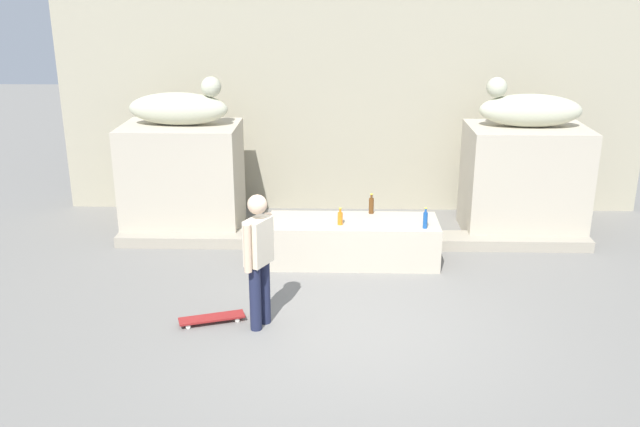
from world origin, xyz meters
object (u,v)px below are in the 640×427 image
at_px(bottle_orange, 340,218).
at_px(bottle_blue, 425,220).
at_px(statue_reclining_right, 528,109).
at_px(skater, 259,256).
at_px(skateboard, 212,318).
at_px(statue_reclining_left, 180,107).
at_px(bottle_brown, 371,205).

bearing_deg(bottle_orange, bottle_blue, -5.57).
distance_m(bottle_blue, bottle_orange, 1.21).
bearing_deg(statue_reclining_right, skater, 43.44).
bearing_deg(skateboard, bottle_blue, -166.50).
distance_m(statue_reclining_left, statue_reclining_right, 5.50).
xyz_separation_m(bottle_blue, bottle_brown, (-0.74, 0.64, 0.00)).
bearing_deg(statue_reclining_left, skateboard, -70.44).
bearing_deg(bottle_blue, bottle_orange, 174.43).
xyz_separation_m(statue_reclining_left, skater, (1.59, -3.38, -1.14)).
bearing_deg(statue_reclining_left, skater, -61.72).
distance_m(skateboard, bottle_brown, 3.20).
xyz_separation_m(bottle_orange, bottle_brown, (0.47, 0.52, 0.03)).
bearing_deg(bottle_blue, statue_reclining_left, 156.92).
distance_m(statue_reclining_left, bottle_blue, 4.29).
distance_m(statue_reclining_right, skateboard, 5.96).
bearing_deg(statue_reclining_right, skateboard, 38.93).
xyz_separation_m(skateboard, bottle_blue, (2.78, 1.72, 0.70)).
height_order(statue_reclining_right, bottle_blue, statue_reclining_right).
distance_m(skater, skateboard, 1.05).
xyz_separation_m(statue_reclining_left, skateboard, (0.98, -3.33, -2.00)).
height_order(bottle_blue, bottle_brown, bottle_brown).
relative_size(skater, bottle_brown, 5.39).
bearing_deg(skateboard, bottle_brown, -149.17).
height_order(statue_reclining_right, bottle_orange, statue_reclining_right).
relative_size(skateboard, bottle_brown, 2.65).
bearing_deg(statue_reclining_right, bottle_brown, 23.94).
bearing_deg(bottle_blue, statue_reclining_right, 42.77).
relative_size(bottle_blue, bottle_orange, 1.21).
xyz_separation_m(skater, bottle_orange, (0.96, 1.90, -0.18)).
xyz_separation_m(statue_reclining_left, bottle_orange, (2.55, -1.49, -1.32)).
bearing_deg(skateboard, bottle_orange, -148.77).
bearing_deg(skateboard, statue_reclining_right, -161.90).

